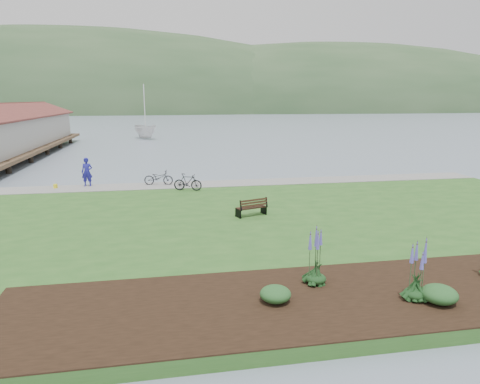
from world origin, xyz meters
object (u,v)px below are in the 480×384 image
Objects in this scene: park_bench at (252,207)px; person at (87,170)px; sailboat at (146,139)px; bicycle_a at (159,178)px.

park_bench is 0.72× the size of person.
park_bench is at bearing -40.00° from person.
person is at bearing -118.76° from sailboat.
person reaches higher than park_bench.
person is 0.09× the size of sailboat.
park_bench is at bearing -142.01° from bicycle_a.
sailboat is (2.29, 37.25, -1.47)m from person.
person is (-8.78, 8.63, 0.63)m from park_bench.
person is 4.45m from bicycle_a.
person is at bearing 96.35° from bicycle_a.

